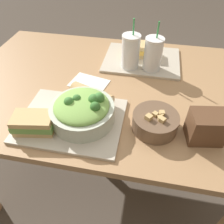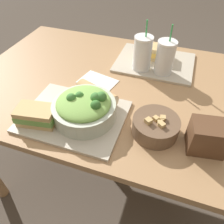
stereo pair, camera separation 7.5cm
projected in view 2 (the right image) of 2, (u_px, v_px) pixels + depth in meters
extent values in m
plane|color=#4C4238|center=(112.00, 169.00, 1.52)|extent=(12.00, 12.00, 0.00)
cube|color=#A37A51|center=(112.00, 85.00, 1.02)|extent=(1.32, 0.90, 0.03)
cylinder|color=#A37A51|center=(55.00, 80.00, 1.68)|extent=(0.06, 0.06, 0.71)
cylinder|color=#A37A51|center=(220.00, 115.00, 1.40)|extent=(0.06, 0.06, 0.71)
cube|color=#BCB29E|center=(74.00, 116.00, 0.84)|extent=(0.38, 0.30, 0.01)
cube|color=#BCB29E|center=(155.00, 62.00, 1.12)|extent=(0.38, 0.30, 0.01)
cylinder|color=beige|center=(84.00, 110.00, 0.81)|extent=(0.23, 0.23, 0.06)
ellipsoid|color=#7FB251|center=(84.00, 103.00, 0.78)|extent=(0.20, 0.20, 0.05)
sphere|color=#427F38|center=(80.00, 96.00, 0.78)|extent=(0.03, 0.03, 0.03)
sphere|color=#427F38|center=(96.00, 98.00, 0.77)|extent=(0.04, 0.04, 0.04)
sphere|color=#38702D|center=(96.00, 105.00, 0.74)|extent=(0.04, 0.04, 0.04)
sphere|color=#427F38|center=(71.00, 98.00, 0.77)|extent=(0.03, 0.03, 0.03)
sphere|color=#427F38|center=(101.00, 97.00, 0.77)|extent=(0.04, 0.04, 0.04)
cube|color=beige|center=(73.00, 101.00, 0.78)|extent=(0.05, 0.06, 0.01)
cube|color=beige|center=(81.00, 99.00, 0.79)|extent=(0.05, 0.05, 0.01)
cube|color=beige|center=(75.00, 104.00, 0.77)|extent=(0.06, 0.06, 0.01)
cylinder|color=brown|center=(155.00, 126.00, 0.77)|extent=(0.16, 0.16, 0.06)
cylinder|color=#5B2D19|center=(156.00, 122.00, 0.75)|extent=(0.15, 0.15, 0.01)
cube|color=tan|center=(160.00, 123.00, 0.73)|extent=(0.02, 0.02, 0.02)
cube|color=tan|center=(162.00, 125.00, 0.72)|extent=(0.03, 0.03, 0.02)
cube|color=tan|center=(156.00, 119.00, 0.74)|extent=(0.02, 0.02, 0.02)
cube|color=tan|center=(163.00, 118.00, 0.74)|extent=(0.02, 0.02, 0.02)
cube|color=tan|center=(162.00, 120.00, 0.74)|extent=(0.02, 0.02, 0.02)
cube|color=tan|center=(148.00, 121.00, 0.73)|extent=(0.03, 0.03, 0.02)
cube|color=tan|center=(38.00, 119.00, 0.81)|extent=(0.15, 0.10, 0.02)
cube|color=#6B9E47|center=(37.00, 115.00, 0.79)|extent=(0.16, 0.11, 0.02)
cube|color=tan|center=(35.00, 111.00, 0.78)|extent=(0.15, 0.10, 0.02)
cylinder|color=tan|center=(97.00, 94.00, 0.88)|extent=(0.19, 0.12, 0.06)
cylinder|color=beige|center=(113.00, 103.00, 0.84)|extent=(0.02, 0.05, 0.06)
cube|color=tan|center=(154.00, 56.00, 1.14)|extent=(0.15, 0.10, 0.02)
cube|color=#EFB742|center=(155.00, 52.00, 1.12)|extent=(0.16, 0.10, 0.02)
cube|color=tan|center=(155.00, 48.00, 1.11)|extent=(0.15, 0.10, 0.02)
cylinder|color=silver|center=(142.00, 54.00, 1.02)|extent=(0.09, 0.09, 0.15)
cylinder|color=black|center=(142.00, 56.00, 1.03)|extent=(0.07, 0.07, 0.13)
cylinder|color=white|center=(144.00, 38.00, 0.96)|extent=(0.09, 0.09, 0.01)
cylinder|color=green|center=(147.00, 29.00, 0.93)|extent=(0.01, 0.02, 0.09)
cylinder|color=silver|center=(165.00, 58.00, 1.00)|extent=(0.09, 0.09, 0.15)
cylinder|color=#701E47|center=(164.00, 60.00, 1.00)|extent=(0.07, 0.07, 0.12)
cylinder|color=white|center=(168.00, 42.00, 0.94)|extent=(0.09, 0.09, 0.01)
cylinder|color=green|center=(171.00, 34.00, 0.91)|extent=(0.01, 0.02, 0.09)
cube|color=brown|center=(208.00, 137.00, 0.70)|extent=(0.13, 0.11, 0.11)
cube|color=white|center=(98.00, 82.00, 1.01)|extent=(0.19, 0.15, 0.00)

